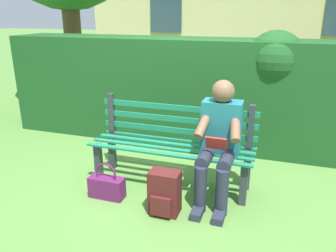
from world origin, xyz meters
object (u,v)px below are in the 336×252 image
Objects in this scene: park_bench at (173,143)px; handbag at (107,186)px; person_seated at (219,139)px; backpack at (165,193)px.

park_bench reaches higher than handbag.
park_bench is at bearing -18.74° from person_seated.
handbag is at bearing -6.78° from backpack.
person_seated is 2.82× the size of backpack.
park_bench is 0.67m from backpack.
backpack is 1.12× the size of handbag.
person_seated is (-0.52, 0.18, 0.17)m from park_bench.
handbag is at bearing 45.30° from park_bench.
park_bench reaches higher than backpack.
backpack is at bearing 47.24° from person_seated.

